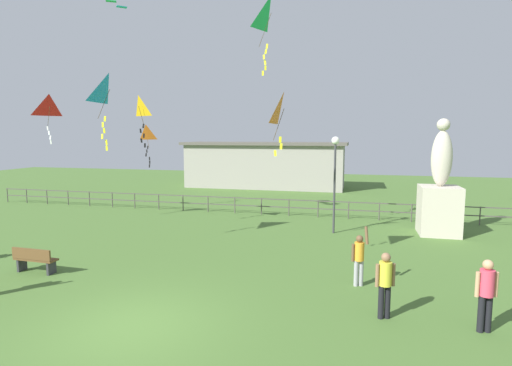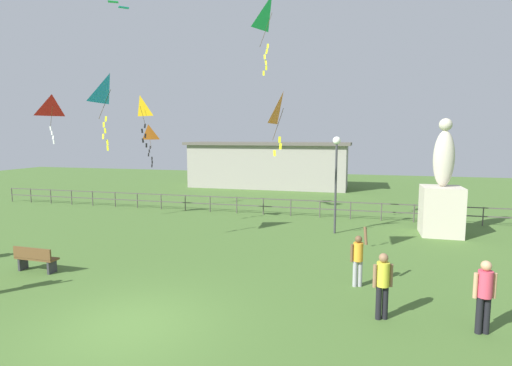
{
  "view_description": "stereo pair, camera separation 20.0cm",
  "coord_description": "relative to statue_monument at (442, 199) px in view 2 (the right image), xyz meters",
  "views": [
    {
      "loc": [
        5.03,
        -8.02,
        4.5
      ],
      "look_at": [
        1.43,
        6.28,
        2.75
      ],
      "focal_mm": 28.13,
      "sensor_mm": 36.0,
      "label": 1
    },
    {
      "loc": [
        5.22,
        -7.97,
        4.5
      ],
      "look_at": [
        1.43,
        6.28,
        2.75
      ],
      "focal_mm": 28.13,
      "sensor_mm": 36.0,
      "label": 2
    }
  ],
  "objects": [
    {
      "name": "kite_5",
      "position": [
        -15.88,
        2.15,
        2.88
      ],
      "size": [
        0.76,
        0.86,
        2.54
      ],
      "color": "orange"
    },
    {
      "name": "person_0",
      "position": [
        -0.75,
        -9.69,
        -0.69
      ],
      "size": [
        0.51,
        0.32,
        1.71
      ],
      "color": "black",
      "rests_on": "ground_plane"
    },
    {
      "name": "kite_7",
      "position": [
        -7.27,
        -2.87,
        7.66
      ],
      "size": [
        1.07,
        1.02,
        3.1
      ],
      "color": "#1EB759"
    },
    {
      "name": "lamppost",
      "position": [
        -4.66,
        -0.93,
        1.57
      ],
      "size": [
        0.36,
        0.36,
        4.46
      ],
      "color": "#38383D",
      "rests_on": "ground_plane"
    },
    {
      "name": "waterfront_railing",
      "position": [
        -9.03,
        2.54,
        -1.04
      ],
      "size": [
        36.0,
        0.06,
        0.95
      ],
      "color": "#4C4742",
      "rests_on": "ground_plane"
    },
    {
      "name": "kite_3",
      "position": [
        -17.89,
        -3.2,
        4.14
      ],
      "size": [
        1.08,
        1.18,
        2.29
      ],
      "color": "red"
    },
    {
      "name": "ground_plane",
      "position": [
        -8.74,
        -11.46,
        -1.67
      ],
      "size": [
        80.0,
        80.0,
        0.0
      ],
      "primitive_type": "plane",
      "color": "#476B2D"
    },
    {
      "name": "kite_6",
      "position": [
        -13.25,
        -3.09,
        4.04
      ],
      "size": [
        0.81,
        0.56,
        2.33
      ],
      "color": "yellow"
    },
    {
      "name": "person_4",
      "position": [
        -2.95,
        -9.53,
        -0.71
      ],
      "size": [
        0.48,
        0.31,
        1.67
      ],
      "color": "black",
      "rests_on": "ground_plane"
    },
    {
      "name": "pavilion_building",
      "position": [
        -11.47,
        14.54,
        0.32
      ],
      "size": [
        14.08,
        4.58,
        3.94
      ],
      "color": "gray",
      "rests_on": "ground_plane"
    },
    {
      "name": "person_2",
      "position": [
        -3.55,
        -7.46,
        -0.75
      ],
      "size": [
        0.5,
        0.29,
        1.83
      ],
      "color": "#99999E",
      "rests_on": "ground_plane"
    },
    {
      "name": "statue_monument",
      "position": [
        0.0,
        0.0,
        0.0
      ],
      "size": [
        1.72,
        1.72,
        5.26
      ],
      "color": "beige",
      "rests_on": "ground_plane"
    },
    {
      "name": "kite_0",
      "position": [
        -12.72,
        -6.07,
        4.45
      ],
      "size": [
        0.86,
        1.14,
        2.83
      ],
      "color": "#198CD1"
    },
    {
      "name": "kite_1",
      "position": [
        -6.02,
        -6.62,
        3.65
      ],
      "size": [
        0.54,
        1.05,
        2.05
      ],
      "color": "orange"
    },
    {
      "name": "park_bench",
      "position": [
        -13.89,
        -8.88,
        -1.21
      ],
      "size": [
        1.51,
        0.46,
        0.85
      ],
      "color": "brown",
      "rests_on": "ground_plane"
    }
  ]
}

